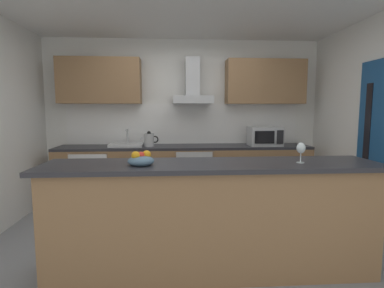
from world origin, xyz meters
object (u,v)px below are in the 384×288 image
object	(u,v)px
sink	(127,145)
kettle	(149,140)
oven	(193,173)
refrigerator	(93,177)
wine_glass	(301,149)
range_hood	(192,89)
fruit_bowl	(141,160)
microwave	(265,136)

from	to	relation	value
sink	kettle	bearing A→B (deg)	-7.25
kettle	oven	bearing A→B (deg)	2.83
sink	oven	bearing A→B (deg)	-0.61
refrigerator	wine_glass	bearing A→B (deg)	-42.60
oven	sink	world-z (taller)	sink
oven	range_hood	world-z (taller)	range_hood
fruit_bowl	range_hood	bearing A→B (deg)	75.62
microwave	kettle	xyz separation A→B (m)	(-1.82, -0.01, -0.04)
oven	kettle	size ratio (longest dim) A/B	2.77
range_hood	fruit_bowl	distance (m)	2.49
refrigerator	microwave	size ratio (longest dim) A/B	1.70
kettle	range_hood	distance (m)	1.05
refrigerator	fruit_bowl	size ratio (longest dim) A/B	3.86
microwave	sink	world-z (taller)	microwave
oven	wine_glass	world-z (taller)	wine_glass
refrigerator	range_hood	distance (m)	2.07
oven	microwave	distance (m)	1.28
refrigerator	wine_glass	size ratio (longest dim) A/B	4.78
refrigerator	kettle	xyz separation A→B (m)	(0.87, -0.03, 0.58)
refrigerator	fruit_bowl	distance (m)	2.45
kettle	range_hood	xyz separation A→B (m)	(0.68, 0.16, 0.78)
kettle	fruit_bowl	distance (m)	2.14
oven	range_hood	size ratio (longest dim) A/B	1.11
wine_glass	oven	bearing A→B (deg)	110.09
refrigerator	microwave	world-z (taller)	microwave
refrigerator	kettle	world-z (taller)	kettle
sink	wine_glass	bearing A→B (deg)	-49.94
oven	microwave	size ratio (longest dim) A/B	1.60
kettle	fruit_bowl	bearing A→B (deg)	-87.56
refrigerator	microwave	bearing A→B (deg)	-0.54
microwave	fruit_bowl	distance (m)	2.75
oven	microwave	world-z (taller)	microwave
oven	sink	distance (m)	1.13
refrigerator	range_hood	size ratio (longest dim) A/B	1.18
refrigerator	wine_glass	world-z (taller)	wine_glass
oven	wine_glass	size ratio (longest dim) A/B	4.50
wine_glass	fruit_bowl	size ratio (longest dim) A/B	0.81
microwave	wine_glass	world-z (taller)	microwave
refrigerator	wine_glass	xyz separation A→B (m)	(2.34, -2.15, 0.70)
sink	wine_glass	world-z (taller)	wine_glass
kettle	range_hood	size ratio (longest dim) A/B	0.40
microwave	wine_glass	size ratio (longest dim) A/B	2.81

